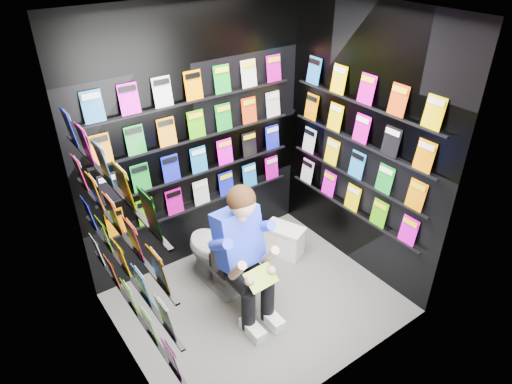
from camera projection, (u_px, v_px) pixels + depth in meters
floor at (257, 303)px, 4.33m from camera, size 2.40×2.40×0.00m
ceiling at (258, 13)px, 2.98m from camera, size 2.40×2.40×0.00m
wall_back at (196, 142)px, 4.34m from camera, size 2.40×0.04×2.60m
wall_front at (348, 248)px, 2.96m from camera, size 2.40×0.04×2.60m
wall_left at (113, 238)px, 3.05m from camera, size 0.04×2.00×2.60m
wall_right at (361, 147)px, 4.25m from camera, size 0.04×2.00×2.60m
comics_back at (198, 143)px, 4.32m from camera, size 2.10×0.06×1.37m
comics_left at (117, 236)px, 3.06m from camera, size 0.06×1.70×1.37m
comics_right at (359, 147)px, 4.23m from camera, size 0.06×1.70×1.37m
toilet at (216, 253)px, 4.39m from camera, size 0.45×0.77×0.73m
longbox at (284, 241)px, 4.90m from camera, size 0.36×0.45×0.30m
longbox_lid at (284, 229)px, 4.82m from camera, size 0.38×0.48×0.03m
reader at (237, 237)px, 3.91m from camera, size 0.57×0.81×1.45m
held_comic at (261, 278)px, 3.77m from camera, size 0.28×0.17×0.11m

